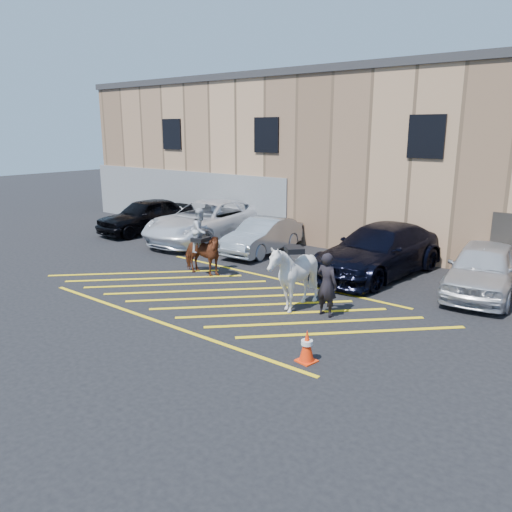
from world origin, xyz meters
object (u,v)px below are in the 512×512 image
Objects in this scene: car_silver_sedan at (263,236)px; mounted_bay at (201,248)px; saddled_white at (294,276)px; car_black_suv at (146,216)px; car_white_pickup at (208,221)px; car_blue_suv at (380,250)px; car_white_suv at (483,269)px; traffic_cone at (307,346)px; handler at (327,285)px.

mounted_bay is (0.29, -3.80, 0.24)m from car_silver_sedan.
mounted_bay reaches higher than saddled_white.
car_black_suv is at bearing 177.32° from car_silver_sedan.
car_black_suv is 1.15× the size of car_silver_sedan.
car_black_suv is 0.75× the size of car_white_pickup.
car_white_suv is (3.34, -0.01, -0.06)m from car_blue_suv.
mounted_bay is 7.26m from traffic_cone.
car_white_suv is at bearing 5.44° from car_black_suv.
mounted_bay reaches higher than car_black_suv.
mounted_bay is at bearing -21.79° from car_black_suv.
car_white_pickup is 9.33m from saddled_white.
mounted_bay is 4.47m from saddled_white.
car_white_suv is at bearing 51.66° from saddled_white.
car_blue_suv is 4.55m from handler.
car_silver_sedan is at bearing 173.20° from car_white_suv.
traffic_cone is at bearing -22.45° from car_black_suv.
car_white_suv is (8.37, -0.01, 0.09)m from car_silver_sedan.
handler reaches higher than car_silver_sedan.
traffic_cone is (9.96, -7.40, -0.53)m from car_white_pickup.
car_silver_sedan is 9.82m from traffic_cone.
car_black_suv is at bearing 153.05° from traffic_cone.
car_black_suv reaches higher than traffic_cone.
mounted_bay is at bearing 152.33° from traffic_cone.
handler is at bearing -7.63° from mounted_bay.
saddled_white is at bearing -11.43° from mounted_bay.
car_blue_suv is 6.07m from mounted_bay.
car_blue_suv is at bearing 173.14° from car_white_suv.
car_silver_sedan is 2.43× the size of handler.
car_black_suv is 2.79× the size of handler.
car_silver_sedan is at bearing 134.92° from saddled_white.
handler is at bearing -128.17° from car_white_suv.
mounted_bay is 0.99× the size of saddled_white.
car_black_suv is 15.25m from car_white_suv.
saddled_white reaches higher than car_black_suv.
mounted_bay is (3.54, -4.04, 0.04)m from car_white_pickup.
car_blue_suv is 4.70m from saddled_white.
car_blue_suv is 3.34m from car_white_suv.
car_blue_suv reaches higher than car_black_suv.
saddled_white is (-0.94, -0.17, 0.10)m from handler.
car_black_suv is 15.24m from traffic_cone.
handler is 5.37m from mounted_bay.
car_white_suv reaches higher than car_silver_sedan.
car_white_pickup reaches higher than car_silver_sedan.
handler is at bearing -31.59° from car_white_pickup.
handler reaches higher than car_blue_suv.
car_blue_suv reaches higher than car_silver_sedan.
traffic_cone is at bearing -69.52° from car_blue_suv.
car_white_suv is at bearing 7.19° from car_blue_suv.
car_white_pickup reaches higher than handler.
car_black_suv is at bearing 174.22° from car_white_suv.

